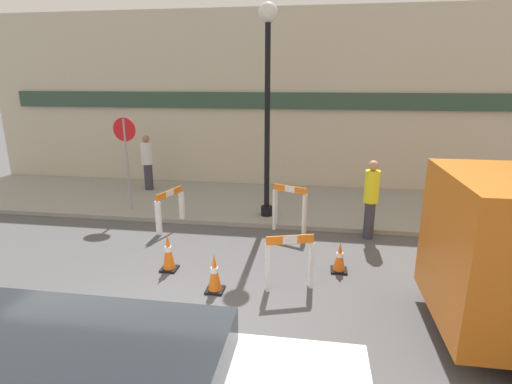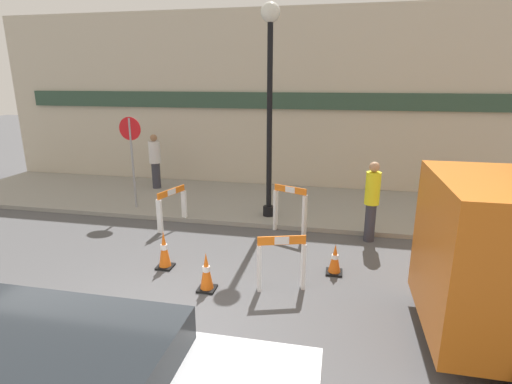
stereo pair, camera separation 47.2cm
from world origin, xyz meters
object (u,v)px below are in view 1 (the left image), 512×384
at_px(streetlamp_post, 268,85).
at_px(person_pedestrian, 147,161).
at_px(person_worker, 371,197).
at_px(stop_sign, 126,149).

distance_m(streetlamp_post, person_pedestrian, 4.94).
bearing_deg(streetlamp_post, person_worker, -20.45).
distance_m(streetlamp_post, stop_sign, 3.97).
relative_size(person_worker, person_pedestrian, 1.04).
height_order(stop_sign, person_pedestrian, stop_sign).
height_order(streetlamp_post, person_pedestrian, streetlamp_post).
height_order(stop_sign, person_worker, stop_sign).
bearing_deg(person_pedestrian, streetlamp_post, 138.20).
relative_size(streetlamp_post, person_pedestrian, 2.93).
bearing_deg(person_pedestrian, person_worker, 140.12).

